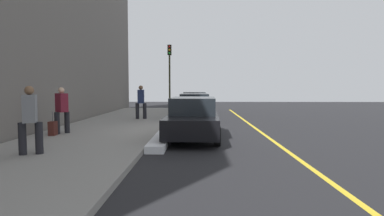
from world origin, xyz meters
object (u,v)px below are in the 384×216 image
Objects in this scene: parked_car_charcoal at (194,102)px; pedestrian_navy_coat at (141,101)px; parked_car_black at (193,118)px; pedestrian_burgundy_coat at (62,109)px; pedestrian_grey_coat at (30,118)px; rolling_suitcase at (53,128)px; parked_car_silver at (194,107)px; traffic_light_pole at (170,67)px.

pedestrian_navy_coat is at bearing -25.00° from parked_car_charcoal.
pedestrian_burgundy_coat reaches higher than parked_car_black.
pedestrian_grey_coat is at bearing 11.67° from pedestrian_burgundy_coat.
parked_car_charcoal is at bearing 157.73° from rolling_suitcase.
rolling_suitcase is at bearing -85.69° from parked_car_black.
parked_car_charcoal is 5.33m from parked_car_silver.
traffic_light_pole is at bearing -155.70° from parked_car_silver.
pedestrian_grey_coat is (15.41, -4.08, 0.35)m from parked_car_charcoal.
pedestrian_grey_coat is at bearing -22.36° from parked_car_silver.
pedestrian_burgundy_coat is at bearing -37.56° from parked_car_silver.
pedestrian_burgundy_coat is at bearing -168.33° from pedestrian_grey_coat.
rolling_suitcase is (6.85, -5.05, -0.35)m from parked_car_silver.
traffic_light_pole is (-10.35, -1.78, 2.51)m from parked_car_black.
pedestrian_grey_coat is (9.28, -1.22, -0.03)m from pedestrian_navy_coat.
pedestrian_grey_coat is 0.38× the size of traffic_light_pole.
parked_car_black is 4.95m from pedestrian_burgundy_coat.
parked_car_silver is 0.96× the size of parked_car_black.
parked_car_silver is 3.05m from pedestrian_navy_coat.
parked_car_silver is 8.52m from rolling_suitcase.
parked_car_charcoal is 15.95m from pedestrian_grey_coat.
pedestrian_navy_coat reaches higher than parked_car_charcoal.
pedestrian_navy_coat reaches higher than parked_car_black.
pedestrian_navy_coat is 1.03× the size of pedestrian_grey_coat.
rolling_suitcase is at bearing -16.97° from pedestrian_burgundy_coat.
pedestrian_burgundy_coat reaches higher than parked_car_silver.
pedestrian_burgundy_coat is at bearing 163.03° from rolling_suitcase.
traffic_light_pole is (-10.27, 3.16, 2.19)m from pedestrian_burgundy_coat.
parked_car_black is 2.67× the size of pedestrian_grey_coat.
parked_car_charcoal is 3.36m from traffic_light_pole.
pedestrian_grey_coat is at bearing -7.51° from pedestrian_navy_coat.
rolling_suitcase is at bearing -17.08° from traffic_light_pole.
pedestrian_grey_coat is (3.70, 0.76, 0.02)m from pedestrian_burgundy_coat.
parked_car_charcoal is 11.80m from parked_car_black.
pedestrian_navy_coat is 5.28m from traffic_light_pole.
pedestrian_burgundy_coat is 0.37× the size of traffic_light_pole.
parked_car_black is at bearing 0.27° from parked_car_silver.
pedestrian_burgundy_coat is (11.71, -4.85, 0.32)m from parked_car_charcoal.
parked_car_black is 1.03× the size of traffic_light_pole.
traffic_light_pole reaches higher than parked_car_charcoal.
traffic_light_pole is at bearing 170.28° from pedestrian_grey_coat.
parked_car_black is 2.75× the size of pedestrian_burgundy_coat.
traffic_light_pole reaches higher than rolling_suitcase.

